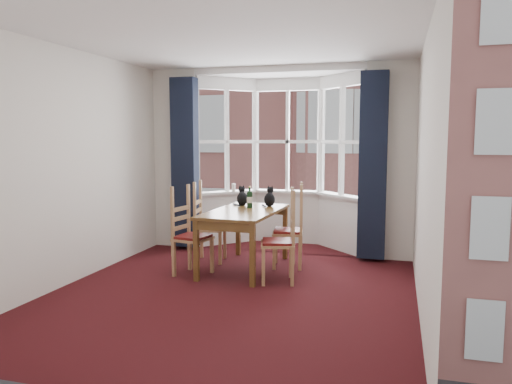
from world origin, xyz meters
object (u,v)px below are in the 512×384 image
at_px(chair_left_far, 204,228).
at_px(chair_right_near, 285,244).
at_px(chair_left_near, 187,238).
at_px(cat_right, 270,198).
at_px(cat_left, 242,198).
at_px(dining_table, 244,217).
at_px(wine_bottle, 250,198).
at_px(candle_tall, 234,188).
at_px(chair_right_far, 295,232).

distance_m(chair_left_far, chair_right_near, 1.49).
distance_m(chair_left_near, cat_right, 1.31).
bearing_deg(cat_left, dining_table, -69.21).
bearing_deg(cat_left, chair_right_near, -46.69).
xyz_separation_m(wine_bottle, candle_tall, (-0.64, 1.22, 0.01)).
bearing_deg(chair_left_near, dining_table, 33.72).
bearing_deg(candle_tall, cat_right, -49.27).
relative_size(dining_table, wine_bottle, 5.32).
distance_m(chair_left_near, candle_tall, 1.93).
relative_size(chair_left_near, candle_tall, 7.23).
distance_m(chair_right_far, cat_left, 0.90).
bearing_deg(candle_tall, chair_right_far, -42.77).
bearing_deg(wine_bottle, chair_left_far, 177.03).
xyz_separation_m(cat_right, wine_bottle, (-0.22, -0.22, 0.02)).
relative_size(chair_left_near, chair_right_near, 1.00).
height_order(chair_left_near, wine_bottle, wine_bottle).
bearing_deg(chair_right_near, cat_left, 133.31).
height_order(dining_table, chair_left_far, chair_left_far).
bearing_deg(cat_right, dining_table, -116.86).
relative_size(dining_table, chair_right_near, 1.71).
xyz_separation_m(dining_table, wine_bottle, (0.00, 0.23, 0.22)).
bearing_deg(chair_left_near, cat_left, 61.13).
relative_size(cat_left, candle_tall, 2.31).
bearing_deg(candle_tall, chair_right_near, -55.71).
distance_m(cat_right, candle_tall, 1.32).
relative_size(chair_right_far, wine_bottle, 3.10).
height_order(dining_table, chair_right_far, chair_right_far).
distance_m(chair_left_far, cat_right, 1.02).
bearing_deg(wine_bottle, dining_table, -91.00).
bearing_deg(chair_right_near, candle_tall, 124.29).
distance_m(chair_left_far, candle_tall, 1.27).
xyz_separation_m(dining_table, chair_right_near, (0.65, -0.43, -0.23)).
bearing_deg(chair_right_far, wine_bottle, -173.80).
height_order(chair_right_near, chair_right_far, same).
height_order(chair_right_near, cat_right, cat_right).
xyz_separation_m(chair_right_far, cat_right, (-0.39, 0.15, 0.43)).
height_order(chair_right_near, wine_bottle, wine_bottle).
bearing_deg(cat_right, candle_tall, 130.73).
xyz_separation_m(chair_left_far, candle_tall, (0.05, 1.19, 0.46)).
xyz_separation_m(cat_left, candle_tall, (-0.47, 1.02, 0.03)).
distance_m(chair_right_far, candle_tall, 1.76).
height_order(dining_table, cat_right, cat_right).
distance_m(cat_left, cat_right, 0.39).
distance_m(dining_table, cat_left, 0.51).
distance_m(chair_right_near, cat_right, 1.06).
bearing_deg(chair_left_far, chair_right_near, -27.52).
distance_m(wine_bottle, candle_tall, 1.38).
xyz_separation_m(chair_left_far, wine_bottle, (0.68, -0.04, 0.45)).
relative_size(chair_right_near, wine_bottle, 3.10).
xyz_separation_m(cat_left, cat_right, (0.39, 0.02, -0.00)).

